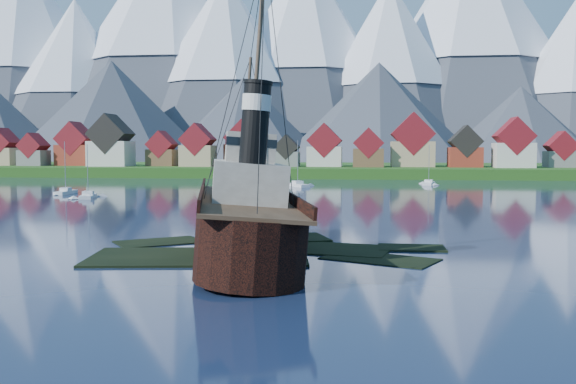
# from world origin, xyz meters

# --- Properties ---
(ground) EXTENTS (1400.00, 1400.00, 0.00)m
(ground) POSITION_xyz_m (0.00, 0.00, 0.00)
(ground) COLOR #16223F
(ground) RESTS_ON ground
(shoal) EXTENTS (31.71, 21.24, 1.14)m
(shoal) POSITION_xyz_m (1.78, 2.15, -0.35)
(shoal) COLOR black
(shoal) RESTS_ON ground
(shore_bank) EXTENTS (600.00, 80.00, 3.20)m
(shore_bank) POSITION_xyz_m (0.00, 170.00, 0.00)
(shore_bank) COLOR #1D4112
(shore_bank) RESTS_ON ground
(seawall) EXTENTS (600.00, 2.50, 2.00)m
(seawall) POSITION_xyz_m (0.00, 132.00, 0.00)
(seawall) COLOR #3F3D38
(seawall) RESTS_ON ground
(town) EXTENTS (250.96, 16.69, 17.30)m
(town) POSITION_xyz_m (-33.12, 152.18, 8.99)
(town) COLOR maroon
(town) RESTS_ON ground
(mountains) EXTENTS (965.00, 340.00, 205.00)m
(mountains) POSITION_xyz_m (-0.79, 481.26, 89.34)
(mountains) COLOR #2D333D
(mountains) RESTS_ON ground
(tugboat_wreck) EXTENTS (7.53, 32.46, 25.72)m
(tugboat_wreck) POSITION_xyz_m (0.54, 0.05, 3.22)
(tugboat_wreck) COLOR black
(tugboat_wreck) RESTS_ON ground
(sailboat_a) EXTENTS (4.22, 8.57, 10.15)m
(sailboat_a) POSITION_xyz_m (-39.25, 57.60, 0.22)
(sailboat_a) COLOR silver
(sailboat_a) RESTS_ON ground
(sailboat_b) EXTENTS (2.18, 7.51, 10.79)m
(sailboat_b) POSITION_xyz_m (-47.68, 66.11, 0.25)
(sailboat_b) COLOR silver
(sailboat_b) RESTS_ON ground
(sailboat_c) EXTENTS (6.30, 8.69, 11.31)m
(sailboat_c) POSITION_xyz_m (-4.73, 95.19, 0.25)
(sailboat_c) COLOR silver
(sailboat_c) RESTS_ON ground
(sailboat_e) EXTENTS (3.95, 9.06, 10.21)m
(sailboat_e) POSITION_xyz_m (26.55, 106.90, 0.22)
(sailboat_e) COLOR silver
(sailboat_e) RESTS_ON ground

